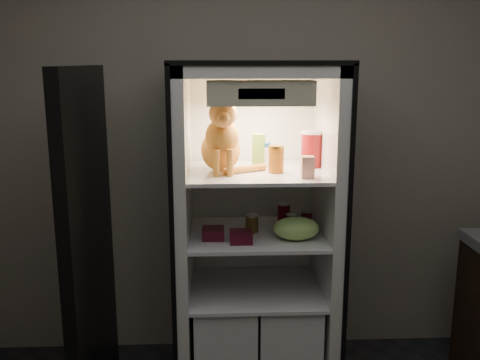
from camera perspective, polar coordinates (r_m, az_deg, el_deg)
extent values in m
plane|color=#A29787|center=(3.36, 1.16, 3.63)|extent=(3.60, 0.00, 3.60)
cube|color=white|center=(3.32, 1.27, -3.98)|extent=(0.85, 0.06, 1.85)
cube|color=white|center=(3.02, -5.88, -5.78)|extent=(0.06, 0.70, 1.85)
cube|color=white|center=(3.07, 9.07, -5.53)|extent=(0.06, 0.70, 1.85)
cube|color=white|center=(2.87, 1.78, 11.55)|extent=(0.85, 0.70, 0.06)
cube|color=black|center=(3.02, -6.68, -5.78)|extent=(0.02, 0.72, 1.87)
cube|color=black|center=(3.08, 9.84, -5.51)|extent=(0.02, 0.72, 1.87)
cube|color=black|center=(2.87, 1.79, 12.39)|extent=(0.90, 0.72, 0.02)
cube|color=white|center=(2.90, 1.76, 0.80)|extent=(0.73, 0.62, 0.02)
cube|color=white|center=(2.99, 1.71, -5.79)|extent=(0.73, 0.62, 0.02)
cube|color=white|center=(3.21, -1.60, -15.71)|extent=(0.34, 0.58, 0.48)
cube|color=white|center=(3.23, 4.86, -15.53)|extent=(0.34, 0.58, 0.48)
cube|color=white|center=(3.11, 1.67, -11.58)|extent=(0.73, 0.62, 0.02)
cube|color=beige|center=(2.63, 2.16, 9.28)|extent=(0.52, 0.18, 0.12)
cube|color=black|center=(2.55, 2.32, 9.17)|extent=(0.22, 0.01, 0.05)
cube|color=black|center=(2.78, -15.72, -7.77)|extent=(0.07, 0.87, 1.85)
cube|color=white|center=(2.88, -15.55, -15.20)|extent=(0.07, 0.64, 0.12)
cube|color=white|center=(2.69, -16.17, -5.70)|extent=(0.07, 0.64, 0.12)
ellipsoid|color=#BB6718|center=(2.91, -2.07, 3.21)|extent=(0.23, 0.28, 0.23)
ellipsoid|color=#BB6718|center=(2.79, -1.93, 4.60)|extent=(0.19, 0.17, 0.19)
sphere|color=orange|center=(2.71, -1.84, 7.12)|extent=(0.15, 0.15, 0.14)
sphere|color=orange|center=(2.65, -1.74, 6.65)|extent=(0.06, 0.06, 0.06)
cone|color=orange|center=(2.71, -2.79, 8.61)|extent=(0.06, 0.06, 0.06)
cone|color=orange|center=(2.71, -0.95, 8.63)|extent=(0.06, 0.06, 0.06)
cylinder|color=#BB6718|center=(2.74, -2.53, 1.81)|extent=(0.04, 0.04, 0.14)
cylinder|color=#BB6718|center=(2.74, -1.08, 1.84)|extent=(0.04, 0.04, 0.14)
cylinder|color=#BB6718|center=(2.84, 0.47, 1.17)|extent=(0.25, 0.16, 0.04)
cylinder|color=green|center=(2.96, 2.00, 2.96)|extent=(0.07, 0.07, 0.18)
cylinder|color=green|center=(2.94, 2.01, 4.80)|extent=(0.07, 0.07, 0.02)
cylinder|color=white|center=(2.99, 2.34, 2.52)|extent=(0.10, 0.10, 0.12)
cylinder|color=#16529D|center=(2.98, 2.36, 3.83)|extent=(0.10, 0.10, 0.02)
cylinder|color=maroon|center=(2.84, 3.88, 2.10)|extent=(0.08, 0.08, 0.13)
cylinder|color=#AC832E|center=(2.83, 3.90, 3.56)|extent=(0.08, 0.08, 0.01)
cylinder|color=maroon|center=(3.01, 7.66, 3.16)|extent=(0.12, 0.12, 0.19)
cylinder|color=white|center=(3.00, 7.72, 5.08)|extent=(0.12, 0.12, 0.02)
cube|color=white|center=(2.73, 7.20, 1.38)|extent=(0.06, 0.06, 0.11)
cylinder|color=black|center=(3.08, 4.69, -3.79)|extent=(0.07, 0.07, 0.13)
cylinder|color=#B2B2B2|center=(3.06, 4.72, -2.59)|extent=(0.07, 0.07, 0.00)
cylinder|color=black|center=(3.02, 7.12, -4.38)|extent=(0.06, 0.06, 0.11)
cylinder|color=#B2B2B2|center=(3.01, 7.15, -3.37)|extent=(0.06, 0.06, 0.00)
cylinder|color=black|center=(2.95, 5.49, -4.76)|extent=(0.06, 0.06, 0.11)
cylinder|color=#B2B2B2|center=(2.93, 5.51, -3.69)|extent=(0.06, 0.06, 0.00)
cylinder|color=brown|center=(2.98, 1.27, -4.73)|extent=(0.07, 0.07, 0.09)
cylinder|color=#B2B2B2|center=(2.97, 1.28, -3.81)|extent=(0.07, 0.07, 0.01)
ellipsoid|color=#9ED161|center=(2.87, 6.02, -5.15)|extent=(0.24, 0.18, 0.12)
cube|color=#550E20|center=(2.88, -2.89, -5.70)|extent=(0.12, 0.12, 0.06)
cube|color=#550E20|center=(2.82, 0.10, -6.08)|extent=(0.12, 0.12, 0.06)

